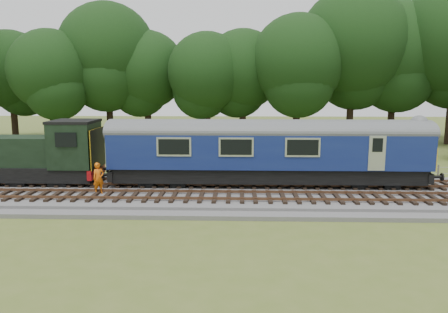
{
  "coord_description": "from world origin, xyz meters",
  "views": [
    {
      "loc": [
        -0.91,
        -23.48,
        6.17
      ],
      "look_at": [
        -1.72,
        1.4,
        2.0
      ],
      "focal_mm": 35.0,
      "sensor_mm": 36.0,
      "label": 1
    }
  ],
  "objects": [
    {
      "name": "ground",
      "position": [
        0.0,
        0.0,
        0.0
      ],
      "size": [
        120.0,
        120.0,
        0.0
      ],
      "primitive_type": "plane",
      "color": "#4F6224",
      "rests_on": "ground"
    },
    {
      "name": "dmu_railcar",
      "position": [
        0.8,
        1.4,
        2.61
      ],
      "size": [
        18.05,
        2.86,
        3.88
      ],
      "color": "black",
      "rests_on": "ground"
    },
    {
      "name": "fence",
      "position": [
        0.0,
        4.5,
        0.0
      ],
      "size": [
        64.0,
        0.12,
        1.0
      ],
      "primitive_type": null,
      "color": "#6B6054",
      "rests_on": "ground"
    },
    {
      "name": "tree_line",
      "position": [
        0.0,
        22.0,
        0.0
      ],
      "size": [
        70.0,
        8.0,
        18.0
      ],
      "primitive_type": null,
      "color": "black",
      "rests_on": "ground"
    },
    {
      "name": "shunter_loco",
      "position": [
        -13.13,
        1.4,
        1.97
      ],
      "size": [
        8.91,
        2.6,
        3.38
      ],
      "color": "black",
      "rests_on": "ground"
    },
    {
      "name": "worker",
      "position": [
        -8.32,
        -1.03,
        1.2
      ],
      "size": [
        0.73,
        0.72,
        1.69
      ],
      "primitive_type": "imported",
      "rotation": [
        0.0,
        0.0,
        0.74
      ],
      "color": "#DC5C0B",
      "rests_on": "ballast"
    },
    {
      "name": "ballast",
      "position": [
        0.0,
        0.0,
        0.17
      ],
      "size": [
        70.0,
        7.0,
        0.35
      ],
      "primitive_type": "cube",
      "color": "#4C4C4F",
      "rests_on": "ground"
    },
    {
      "name": "track_north",
      "position": [
        0.0,
        1.4,
        0.42
      ],
      "size": [
        67.2,
        2.4,
        0.21
      ],
      "color": "black",
      "rests_on": "ballast"
    },
    {
      "name": "track_south",
      "position": [
        0.0,
        -1.6,
        0.42
      ],
      "size": [
        67.2,
        2.4,
        0.21
      ],
      "color": "black",
      "rests_on": "ballast"
    }
  ]
}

